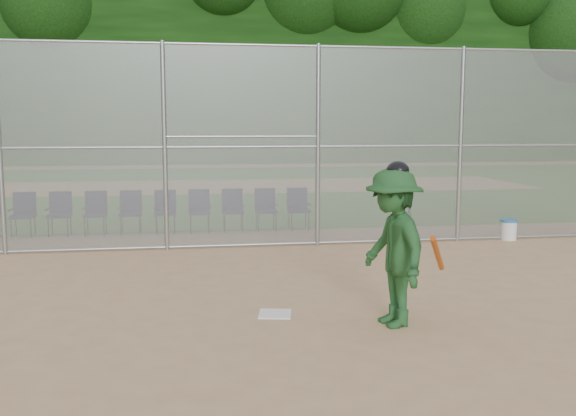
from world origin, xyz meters
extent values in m
plane|color=tan|center=(0.00, 0.00, 0.00)|extent=(100.00, 100.00, 0.00)
plane|color=#2D681F|center=(0.00, 18.00, 0.01)|extent=(100.00, 100.00, 0.00)
plane|color=tan|center=(0.00, 18.00, 0.01)|extent=(24.00, 24.00, 0.00)
cube|color=gray|center=(0.00, 5.00, 2.00)|extent=(16.00, 0.02, 4.00)
cylinder|color=#9EA3A8|center=(0.00, 5.00, 3.95)|extent=(16.00, 0.05, 0.05)
cube|color=black|center=(0.00, 35.00, 5.50)|extent=(80.00, 5.00, 11.00)
cube|color=white|center=(-0.51, 0.37, 0.01)|extent=(0.48, 0.48, 0.02)
imported|color=#1F4F24|center=(0.84, -0.27, 0.96)|extent=(0.89, 1.33, 1.91)
ellipsoid|color=black|center=(0.84, -0.27, 1.88)|extent=(0.27, 0.30, 0.23)
cylinder|color=#C75112|center=(1.24, -0.67, 0.95)|extent=(0.44, 0.67, 0.53)
cylinder|color=white|center=(5.14, 4.97, 0.19)|extent=(0.32, 0.32, 0.38)
cylinder|color=#2968B1|center=(5.14, 4.97, 0.41)|extent=(0.34, 0.34, 0.05)
cylinder|color=#D84C14|center=(2.79, 5.37, 0.42)|extent=(0.06, 0.30, 0.83)
cylinder|color=black|center=(3.09, 5.37, 0.41)|extent=(0.06, 0.33, 0.82)
camera|label=1|loc=(-1.59, -7.55, 2.42)|focal=40.00mm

